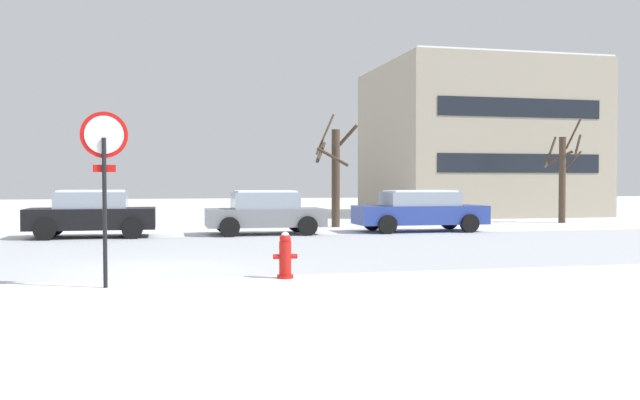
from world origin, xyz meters
TOP-DOWN VIEW (x-y plane):
  - ground_plane at (0.00, 0.00)m, footprint 120.00×120.00m
  - road_surface at (0.00, 3.69)m, footprint 80.00×9.39m
  - stop_sign at (-0.75, -1.89)m, footprint 0.76×0.19m
  - fire_hydrant at (2.35, -1.41)m, footprint 0.44×0.30m
  - parked_car_black at (-1.93, 9.12)m, footprint 3.91×2.11m
  - parked_car_gray at (3.58, 9.13)m, footprint 3.89×2.13m
  - parked_car_blue at (9.09, 9.13)m, footprint 4.59×2.00m
  - tree_far_left at (6.80, 12.23)m, footprint 1.73×1.72m
  - tree_far_right at (16.97, 12.66)m, footprint 1.68×1.67m
  - building_far_right at (16.90, 20.80)m, footprint 10.55×9.48m

SIDE VIEW (x-z plane):
  - ground_plane at x=0.00m, z-range 0.00..0.00m
  - road_surface at x=0.00m, z-range 0.00..0.00m
  - fire_hydrant at x=2.35m, z-range 0.00..0.85m
  - parked_car_gray at x=3.58m, z-range 0.01..1.47m
  - parked_car_blue at x=9.09m, z-range 0.02..1.47m
  - parked_car_black at x=-1.93m, z-range 0.01..1.50m
  - stop_sign at x=-0.75m, z-range 0.59..3.49m
  - tree_far_right at x=16.97m, z-range -0.14..4.29m
  - tree_far_left at x=6.80m, z-range -0.11..4.34m
  - building_far_right at x=16.90m, z-range 0.00..8.01m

